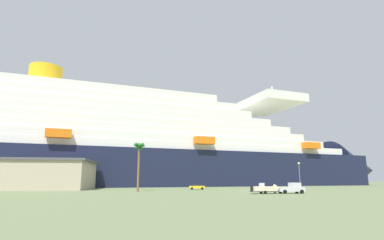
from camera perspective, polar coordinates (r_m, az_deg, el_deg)
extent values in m
plane|color=#66754C|center=(100.39, 2.23, -12.77)|extent=(600.00, 600.00, 0.00)
cube|color=#191E38|center=(127.39, -11.88, -8.99)|extent=(227.49, 60.06, 14.25)
cone|color=#191E38|center=(189.23, 27.98, -8.35)|extent=(34.88, 33.78, 30.26)
cube|color=white|center=(127.97, -11.73, -5.14)|extent=(200.35, 54.19, 2.97)
cube|color=white|center=(127.68, -13.68, -3.70)|extent=(187.35, 52.27, 2.97)
cube|color=white|center=(127.63, -15.62, -2.26)|extent=(174.68, 49.93, 2.97)
cube|color=white|center=(127.80, -17.56, -0.81)|extent=(169.37, 49.01, 2.97)
cube|color=white|center=(128.20, -19.49, 0.63)|extent=(157.98, 47.28, 2.97)
cube|color=white|center=(128.82, -21.40, 2.06)|extent=(147.57, 45.81, 2.97)
cube|color=white|center=(129.67, -23.30, 3.47)|extent=(141.05, 44.44, 2.97)
cube|color=white|center=(130.73, -25.17, 4.86)|extent=(133.03, 42.99, 2.97)
cube|color=white|center=(157.52, 13.70, 2.82)|extent=(26.73, 39.39, 4.00)
cylinder|color=yellow|center=(132.49, -25.95, 7.24)|extent=(13.45, 13.45, 8.19)
cylinder|color=silver|center=(161.03, 14.97, 4.05)|extent=(0.80, 0.80, 12.00)
cube|color=orange|center=(109.51, -23.89, -2.34)|extent=(8.32, 4.13, 2.80)
cube|color=orange|center=(118.60, 2.34, -3.89)|extent=(8.32, 4.13, 2.80)
cube|color=orange|center=(147.16, 21.59, -4.53)|extent=(8.32, 4.13, 2.80)
cube|color=#B7A88C|center=(101.62, -30.30, -9.07)|extent=(42.70, 26.64, 7.81)
cube|color=#4C4C51|center=(101.75, -30.07, -6.71)|extent=(44.41, 27.71, 0.60)
cube|color=silver|center=(67.40, 18.10, -12.34)|extent=(5.69, 2.28, 0.90)
cube|color=silver|center=(67.87, 18.81, -11.52)|extent=(2.11, 1.94, 0.90)
cube|color=#26333F|center=(68.20, 19.32, -11.56)|extent=(0.18, 1.68, 0.63)
cylinder|color=black|center=(69.24, 19.17, -12.60)|extent=(0.81, 0.32, 0.80)
cylinder|color=black|center=(67.51, 20.03, -12.60)|extent=(0.81, 0.32, 0.80)
cylinder|color=black|center=(67.47, 16.34, -12.82)|extent=(0.81, 0.32, 0.80)
cylinder|color=black|center=(65.69, 17.15, -12.83)|extent=(0.81, 0.32, 0.80)
cube|color=#595960|center=(64.83, 13.50, -12.98)|extent=(5.60, 2.15, 0.16)
cube|color=#595960|center=(66.23, 16.13, -12.81)|extent=(1.81, 0.21, 0.10)
cylinder|color=black|center=(65.68, 12.92, -13.11)|extent=(0.65, 0.25, 0.64)
cylinder|color=black|center=(63.78, 13.69, -13.14)|extent=(0.65, 0.25, 0.64)
cube|color=beige|center=(64.81, 13.48, -12.51)|extent=(5.11, 2.33, 0.90)
cone|color=beige|center=(66.05, 15.83, -12.37)|extent=(1.29, 1.93, 1.87)
cube|color=silver|center=(64.59, 13.03, -11.82)|extent=(0.85, 1.04, 0.70)
cube|color=black|center=(63.75, 11.20, -12.63)|extent=(0.38, 0.52, 1.10)
cylinder|color=brown|center=(74.88, -10.09, -9.15)|extent=(0.51, 0.51, 10.54)
cone|color=#1E6628|center=(75.23, -9.64, -5.07)|extent=(0.93, 2.57, 1.89)
cone|color=#1E6628|center=(75.55, -9.76, -5.09)|extent=(2.40, 2.24, 1.63)
cone|color=#1E6628|center=(75.63, -9.97, -5.09)|extent=(2.47, 0.71, 2.01)
cone|color=#1E6628|center=(75.54, -10.14, -5.08)|extent=(2.48, 2.06, 1.80)
cone|color=#1E6628|center=(75.38, -10.23, -5.06)|extent=(1.64, 2.47, 2.12)
cone|color=#1E6628|center=(75.12, -10.24, -5.04)|extent=(1.28, 2.66, 1.74)
cone|color=#1E6628|center=(74.88, -10.08, -5.02)|extent=(2.55, 1.87, 1.84)
cone|color=#1E6628|center=(74.84, -9.90, -5.03)|extent=(2.65, 0.95, 1.58)
cone|color=#1E6628|center=(74.96, -9.73, -5.04)|extent=(2.23, 2.07, 2.20)
sphere|color=#1E6628|center=(75.23, -9.95, -5.13)|extent=(1.10, 1.10, 1.10)
cylinder|color=slate|center=(81.34, 19.68, -10.21)|extent=(0.20, 0.20, 6.59)
sphere|color=#F9F2CC|center=(81.43, 19.52, -7.72)|extent=(0.56, 0.56, 0.56)
cube|color=#264C99|center=(87.86, -24.39, -11.61)|extent=(4.49, 2.39, 0.70)
cube|color=#1E232D|center=(87.92, -24.49, -11.19)|extent=(2.60, 1.94, 0.55)
cylinder|color=black|center=(88.29, -23.33, -11.91)|extent=(0.68, 0.31, 0.66)
cylinder|color=black|center=(86.59, -23.69, -11.92)|extent=(0.68, 0.31, 0.66)
cylinder|color=black|center=(89.17, -25.09, -11.76)|extent=(0.68, 0.31, 0.66)
cylinder|color=black|center=(87.48, -25.49, -11.76)|extent=(0.68, 0.31, 0.66)
cube|color=yellow|center=(88.77, 0.92, -12.56)|extent=(4.69, 2.59, 0.70)
cube|color=#1E232D|center=(88.74, 0.78, -12.15)|extent=(2.74, 2.07, 0.55)
cylinder|color=black|center=(89.84, 1.83, -12.76)|extent=(0.69, 0.33, 0.66)
cylinder|color=black|center=(87.99, 1.95, -12.79)|extent=(0.69, 0.33, 0.66)
cylinder|color=black|center=(89.59, -0.08, -12.77)|extent=(0.69, 0.33, 0.66)
cylinder|color=black|center=(87.74, 0.00, -12.80)|extent=(0.69, 0.33, 0.66)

